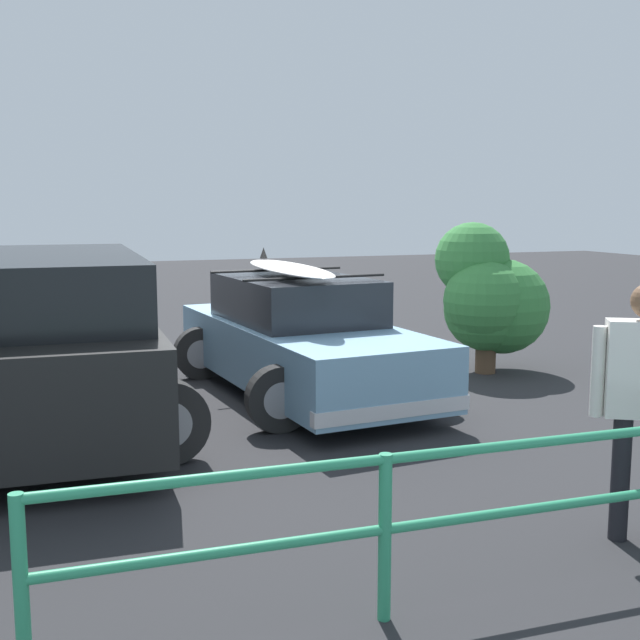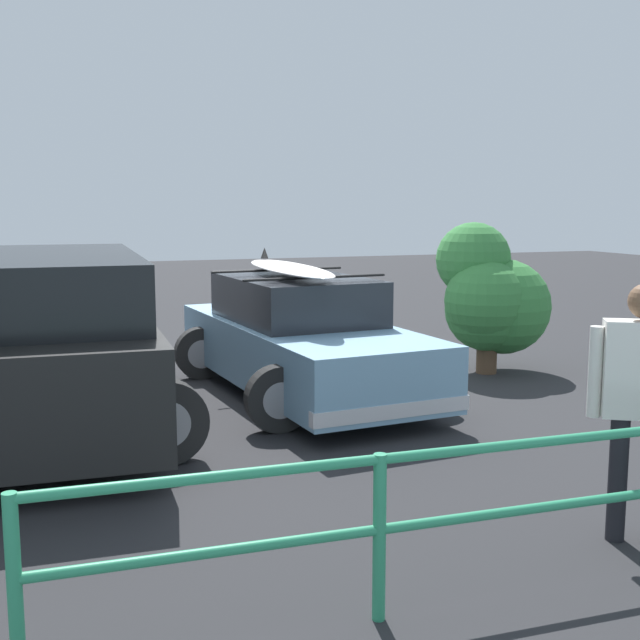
% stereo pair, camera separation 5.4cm
% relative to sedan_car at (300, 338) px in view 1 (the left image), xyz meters
% --- Properties ---
extents(ground_plane, '(44.00, 44.00, 0.02)m').
position_rel_sedan_car_xyz_m(ground_plane, '(0.19, -0.46, -0.66)').
color(ground_plane, '#28282B').
rests_on(ground_plane, ground).
extents(sedan_car, '(2.52, 4.37, 1.63)m').
position_rel_sedan_car_xyz_m(sedan_car, '(0.00, 0.00, 0.00)').
color(sedan_car, '#729EBC').
rests_on(sedan_car, ground).
extents(suv_car, '(2.70, 4.73, 1.72)m').
position_rel_sedan_car_xyz_m(suv_car, '(2.77, 0.61, 0.24)').
color(suv_car, black).
rests_on(suv_car, ground).
extents(bush_near_left, '(1.48, 1.35, 1.95)m').
position_rel_sedan_car_xyz_m(bush_near_left, '(-2.69, -0.31, 0.33)').
color(bush_near_left, brown).
rests_on(bush_near_left, ground).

